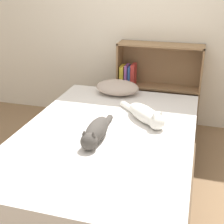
{
  "coord_description": "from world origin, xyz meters",
  "views": [
    {
      "loc": [
        0.66,
        -2.16,
        1.67
      ],
      "look_at": [
        0.0,
        0.16,
        0.61
      ],
      "focal_mm": 50.0,
      "sensor_mm": 36.0,
      "label": 1
    }
  ],
  "objects_px": {
    "cat_dark": "(96,132)",
    "bookshelf": "(155,84)",
    "bed": "(107,158)",
    "pillow": "(117,87)",
    "cat_light": "(146,115)"
  },
  "relations": [
    {
      "from": "cat_light",
      "to": "cat_dark",
      "type": "bearing_deg",
      "value": -79.68
    },
    {
      "from": "cat_dark",
      "to": "bookshelf",
      "type": "bearing_deg",
      "value": 171.24
    },
    {
      "from": "bookshelf",
      "to": "cat_light",
      "type": "bearing_deg",
      "value": -85.93
    },
    {
      "from": "bed",
      "to": "pillow",
      "type": "distance_m",
      "value": 0.92
    },
    {
      "from": "bed",
      "to": "cat_dark",
      "type": "bearing_deg",
      "value": -100.77
    },
    {
      "from": "pillow",
      "to": "cat_light",
      "type": "relative_size",
      "value": 0.9
    },
    {
      "from": "pillow",
      "to": "bookshelf",
      "type": "relative_size",
      "value": 0.46
    },
    {
      "from": "pillow",
      "to": "bookshelf",
      "type": "xyz_separation_m",
      "value": [
        0.34,
        0.45,
        -0.08
      ]
    },
    {
      "from": "bed",
      "to": "bookshelf",
      "type": "bearing_deg",
      "value": 81.18
    },
    {
      "from": "cat_light",
      "to": "bookshelf",
      "type": "relative_size",
      "value": 0.52
    },
    {
      "from": "bed",
      "to": "pillow",
      "type": "bearing_deg",
      "value": 99.2
    },
    {
      "from": "bed",
      "to": "bookshelf",
      "type": "xyz_separation_m",
      "value": [
        0.2,
        1.3,
        0.25
      ]
    },
    {
      "from": "cat_dark",
      "to": "bookshelf",
      "type": "height_order",
      "value": "bookshelf"
    },
    {
      "from": "pillow",
      "to": "cat_dark",
      "type": "distance_m",
      "value": 1.03
    },
    {
      "from": "pillow",
      "to": "cat_light",
      "type": "xyz_separation_m",
      "value": [
        0.42,
        -0.6,
        -0.01
      ]
    }
  ]
}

